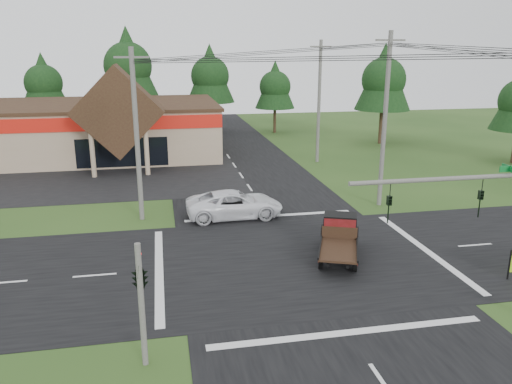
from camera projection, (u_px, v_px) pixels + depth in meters
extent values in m
plane|color=#264418|center=(298.00, 260.00, 25.44)|extent=(120.00, 120.00, 0.00)
cube|color=black|center=(298.00, 259.00, 25.44)|extent=(12.00, 120.00, 0.02)
cube|color=black|center=(298.00, 259.00, 25.44)|extent=(120.00, 12.00, 0.02)
cube|color=black|center=(71.00, 180.00, 40.81)|extent=(28.00, 14.00, 0.02)
cube|color=tan|center=(65.00, 130.00, 50.15)|extent=(30.00, 15.00, 5.00)
cube|color=#351E15|center=(62.00, 105.00, 49.45)|extent=(30.40, 15.40, 0.30)
cube|color=#AC150D|center=(48.00, 125.00, 42.58)|extent=(30.00, 0.12, 1.20)
cube|color=#351E15|center=(118.00, 111.00, 42.45)|extent=(7.78, 4.00, 7.78)
cylinder|color=tan|center=(93.00, 154.00, 41.35)|extent=(0.40, 0.40, 4.00)
cylinder|color=tan|center=(147.00, 152.00, 42.16)|extent=(0.40, 0.40, 4.00)
cube|color=black|center=(122.00, 153.00, 44.42)|extent=(8.00, 0.08, 2.60)
cylinder|color=#595651|center=(458.00, 178.00, 17.35)|extent=(8.00, 0.16, 0.16)
imported|color=black|center=(480.00, 204.00, 17.81)|extent=(0.16, 0.20, 1.00)
imported|color=black|center=(389.00, 210.00, 17.17)|extent=(0.16, 0.20, 1.00)
cube|color=#0C6626|center=(510.00, 169.00, 17.65)|extent=(0.80, 0.04, 0.22)
cylinder|color=#595651|center=(142.00, 306.00, 16.38)|extent=(0.20, 0.20, 4.40)
imported|color=black|center=(139.00, 261.00, 16.16)|extent=(0.53, 2.48, 1.00)
sphere|color=#FF0C0C|center=(139.00, 254.00, 16.25)|extent=(0.18, 0.18, 0.18)
cylinder|color=#595651|center=(137.00, 137.00, 30.09)|extent=(0.30, 0.30, 10.50)
cube|color=#595651|center=(131.00, 57.00, 28.81)|extent=(2.00, 0.12, 0.12)
cylinder|color=#595651|center=(385.00, 122.00, 32.88)|extent=(0.30, 0.30, 11.50)
cube|color=#595651|center=(390.00, 40.00, 31.47)|extent=(2.00, 0.12, 0.12)
cylinder|color=#595651|center=(319.00, 103.00, 46.14)|extent=(0.30, 0.30, 11.20)
cube|color=#595651|center=(321.00, 46.00, 44.77)|extent=(2.00, 0.12, 0.12)
cylinder|color=#332316|center=(48.00, 123.00, 60.95)|extent=(0.36, 0.36, 3.50)
cone|color=black|center=(43.00, 80.00, 59.56)|extent=(5.60, 5.60, 6.60)
sphere|color=black|center=(44.00, 83.00, 59.65)|extent=(4.40, 4.40, 4.40)
cylinder|color=#332316|center=(131.00, 117.00, 61.69)|extent=(0.36, 0.36, 4.55)
cone|color=black|center=(128.00, 63.00, 59.89)|extent=(7.28, 7.28, 8.58)
sphere|color=black|center=(128.00, 66.00, 60.00)|extent=(5.72, 5.72, 5.72)
cylinder|color=#332316|center=(211.00, 117.00, 64.56)|extent=(0.36, 0.36, 3.85)
cone|color=black|center=(210.00, 73.00, 63.04)|extent=(6.16, 6.16, 7.26)
sphere|color=black|center=(210.00, 76.00, 63.13)|extent=(4.84, 4.84, 4.84)
cylinder|color=#332316|center=(275.00, 120.00, 64.23)|extent=(0.36, 0.36, 3.15)
cone|color=black|center=(275.00, 84.00, 62.99)|extent=(5.04, 5.04, 5.94)
sphere|color=black|center=(275.00, 86.00, 63.06)|extent=(3.96, 3.96, 3.96)
cylinder|color=#332316|center=(380.00, 127.00, 56.53)|extent=(0.36, 0.36, 3.85)
cone|color=black|center=(384.00, 77.00, 55.00)|extent=(6.16, 6.16, 7.26)
sphere|color=black|center=(384.00, 80.00, 55.09)|extent=(4.84, 4.84, 4.84)
imported|color=white|center=(235.00, 204.00, 31.71)|extent=(6.20, 2.99, 1.70)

